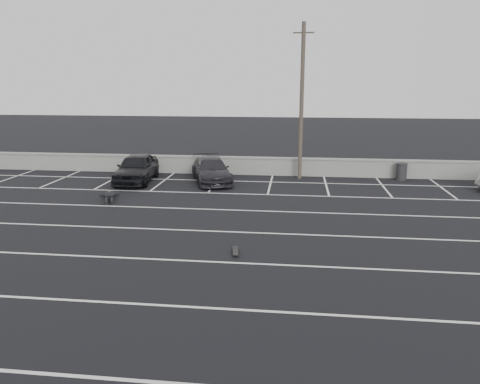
# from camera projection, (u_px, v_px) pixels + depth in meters

# --- Properties ---
(ground) EXTENTS (120.00, 120.00, 0.00)m
(ground) POSITION_uv_depth(u_px,v_px,m) (218.00, 262.00, 14.48)
(ground) COLOR black
(ground) RESTS_ON ground
(seawall) EXTENTS (50.00, 0.45, 1.06)m
(seawall) POSITION_uv_depth(u_px,v_px,m) (256.00, 166.00, 27.88)
(seawall) COLOR gray
(seawall) RESTS_ON ground
(stall_lines) EXTENTS (36.00, 20.05, 0.01)m
(stall_lines) POSITION_uv_depth(u_px,v_px,m) (234.00, 221.00, 18.75)
(stall_lines) COLOR silver
(stall_lines) RESTS_ON ground
(car_left) EXTENTS (2.19, 4.69, 1.55)m
(car_left) POSITION_uv_depth(u_px,v_px,m) (137.00, 168.00, 25.88)
(car_left) COLOR black
(car_left) RESTS_ON ground
(car_right) EXTENTS (3.19, 4.90, 1.32)m
(car_right) POSITION_uv_depth(u_px,v_px,m) (211.00, 170.00, 25.86)
(car_right) COLOR black
(car_right) RESTS_ON ground
(utility_pole) EXTENTS (1.14, 0.23, 8.57)m
(utility_pole) POSITION_uv_depth(u_px,v_px,m) (302.00, 102.00, 25.93)
(utility_pole) COLOR #4C4238
(utility_pole) RESTS_ON ground
(trash_bin) EXTENTS (0.78, 0.78, 0.97)m
(trash_bin) POSITION_uv_depth(u_px,v_px,m) (402.00, 172.00, 26.35)
(trash_bin) COLOR #252527
(trash_bin) RESTS_ON ground
(person) EXTENTS (2.67, 3.14, 0.50)m
(person) POSITION_uv_depth(u_px,v_px,m) (109.00, 193.00, 22.27)
(person) COLOR black
(person) RESTS_ON ground
(skateboard) EXTENTS (0.27, 0.70, 0.08)m
(skateboard) POSITION_uv_depth(u_px,v_px,m) (235.00, 252.00, 15.19)
(skateboard) COLOR black
(skateboard) RESTS_ON ground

